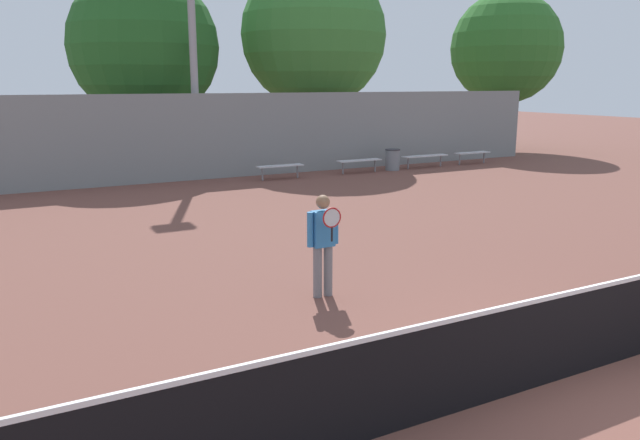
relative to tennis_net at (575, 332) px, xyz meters
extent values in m
plane|color=brown|center=(0.00, 0.00, -0.53)|extent=(100.00, 100.00, 0.00)
cube|color=black|center=(0.00, 0.00, -0.03)|extent=(12.15, 0.03, 1.00)
cube|color=white|center=(0.00, 0.00, 0.49)|extent=(12.15, 0.04, 0.05)
cylinder|color=slate|center=(-1.29, 3.76, -0.13)|extent=(0.14, 0.14, 0.82)
cylinder|color=slate|center=(-1.11, 3.76, -0.13)|extent=(0.14, 0.14, 0.82)
cube|color=teal|center=(-1.20, 3.76, 0.56)|extent=(0.34, 0.20, 0.56)
cylinder|color=teal|center=(-1.42, 3.76, 0.57)|extent=(0.10, 0.10, 0.54)
cylinder|color=teal|center=(-0.98, 3.76, 0.57)|extent=(0.10, 0.10, 0.54)
sphere|color=#8E6647|center=(-1.20, 3.76, 0.98)|extent=(0.22, 0.22, 0.22)
cylinder|color=black|center=(-1.20, 3.48, 0.53)|extent=(0.03, 0.03, 0.22)
torus|color=red|center=(-1.20, 3.48, 0.79)|extent=(0.31, 0.03, 0.31)
cylinder|color=silver|center=(-1.20, 3.48, 0.79)|extent=(0.27, 0.01, 0.27)
cube|color=silver|center=(6.60, 15.17, -0.07)|extent=(1.76, 0.40, 0.04)
cylinder|color=gray|center=(5.90, 15.17, -0.31)|extent=(0.06, 0.06, 0.45)
cylinder|color=gray|center=(7.31, 15.17, -0.31)|extent=(0.06, 0.06, 0.45)
cube|color=silver|center=(3.35, 15.17, -0.07)|extent=(1.68, 0.40, 0.04)
cylinder|color=gray|center=(2.68, 15.17, -0.31)|extent=(0.06, 0.06, 0.45)
cylinder|color=gray|center=(4.03, 15.17, -0.31)|extent=(0.06, 0.06, 0.45)
cube|color=silver|center=(12.09, 15.17, -0.07)|extent=(1.64, 0.40, 0.04)
cylinder|color=gray|center=(11.44, 15.17, -0.31)|extent=(0.06, 0.06, 0.45)
cylinder|color=gray|center=(12.75, 15.17, -0.31)|extent=(0.06, 0.06, 0.45)
cube|color=silver|center=(9.65, 15.17, -0.07)|extent=(2.01, 0.40, 0.04)
cylinder|color=gray|center=(8.85, 15.17, -0.31)|extent=(0.06, 0.06, 0.45)
cylinder|color=gray|center=(10.45, 15.17, -0.31)|extent=(0.06, 0.06, 0.45)
cylinder|color=#939399|center=(1.07, 17.27, 3.72)|extent=(0.26, 0.26, 8.51)
cylinder|color=gray|center=(8.12, 15.20, -0.15)|extent=(0.55, 0.55, 0.77)
cylinder|color=#333338|center=(8.12, 15.20, 0.25)|extent=(0.57, 0.57, 0.04)
cube|color=gray|center=(0.00, 16.40, 0.94)|extent=(31.56, 0.06, 2.94)
cylinder|color=brown|center=(7.09, 19.73, 0.87)|extent=(0.32, 0.32, 2.81)
sphere|color=#387A33|center=(7.09, 19.73, 4.73)|extent=(6.14, 6.14, 6.14)
cylinder|color=brown|center=(0.14, 20.48, 0.65)|extent=(0.41, 0.41, 2.36)
sphere|color=#235B23|center=(0.14, 20.48, 4.11)|extent=(5.71, 5.71, 5.71)
cylinder|color=brown|center=(16.94, 18.56, 0.87)|extent=(0.56, 0.56, 2.80)
sphere|color=#2D6B28|center=(16.94, 18.56, 4.38)|extent=(5.28, 5.28, 5.28)
camera|label=1|loc=(-5.70, -4.44, 2.76)|focal=35.00mm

